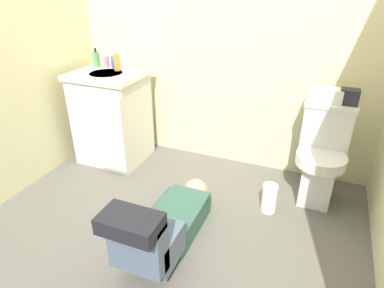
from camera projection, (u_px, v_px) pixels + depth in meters
The scene contains 14 objects.
ground_plane at pixel (168, 231), 2.31m from camera, with size 3.09×3.18×0.04m, color #605D55.
wall_back at pixel (224, 25), 2.68m from camera, with size 2.75×0.08×2.40m, color beige.
toilet at pixel (322, 155), 2.48m from camera, with size 0.36×0.46×0.75m.
vanity_cabinet at pixel (112, 116), 3.01m from camera, with size 0.60×0.53×0.82m.
faucet at pixel (116, 63), 2.92m from camera, with size 0.02×0.02×0.10m, color silver.
person_plumber at pixel (165, 225), 2.07m from camera, with size 0.39×1.06×0.52m.
tissue_box at pixel (326, 95), 2.37m from camera, with size 0.22×0.11×0.10m, color silver.
toiletry_bag at pixel (349, 97), 2.31m from camera, with size 0.12×0.09×0.11m, color #26262D.
soap_dispenser at pixel (96, 59), 2.96m from camera, with size 0.06×0.06×0.17m.
bottle_pink at pixel (106, 62), 2.95m from camera, with size 0.06×0.06×0.10m, color pink.
bottle_blue at pixel (114, 62), 2.94m from camera, with size 0.05×0.05×0.10m, color #4263BC.
bottle_amber at pixel (117, 62), 2.85m from camera, with size 0.06×0.06×0.14m, color #CB8835.
bottle_white at pixel (126, 61), 2.88m from camera, with size 0.05×0.05×0.15m, color white.
paper_towel_roll at pixel (269, 198), 2.43m from camera, with size 0.11×0.11×0.22m, color white.
Camera 1 is at (0.83, -1.58, 1.57)m, focal length 31.24 mm.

